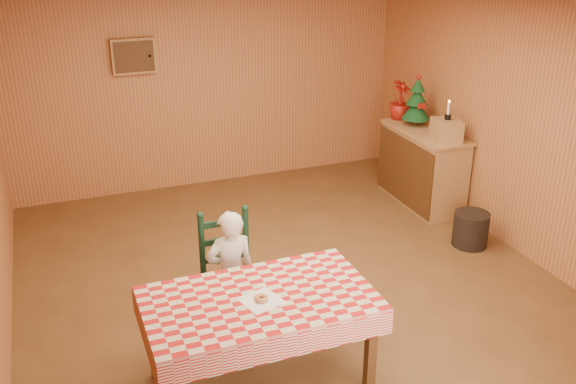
{
  "coord_description": "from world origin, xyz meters",
  "views": [
    {
      "loc": [
        -1.94,
        -4.82,
        3.25
      ],
      "look_at": [
        0.0,
        0.2,
        0.95
      ],
      "focal_mm": 40.0,
      "sensor_mm": 36.0,
      "label": 1
    }
  ],
  "objects_px": {
    "dining_table": "(259,307)",
    "crate": "(446,130)",
    "shelf_unit": "(422,167)",
    "christmas_tree": "(417,103)",
    "storage_bin": "(471,229)",
    "ladder_chair": "(229,277)",
    "seated_child": "(231,274)"
  },
  "relations": [
    {
      "from": "ladder_chair",
      "to": "christmas_tree",
      "type": "height_order",
      "value": "christmas_tree"
    },
    {
      "from": "seated_child",
      "to": "christmas_tree",
      "type": "bearing_deg",
      "value": -145.71
    },
    {
      "from": "dining_table",
      "to": "seated_child",
      "type": "height_order",
      "value": "seated_child"
    },
    {
      "from": "crate",
      "to": "christmas_tree",
      "type": "relative_size",
      "value": 0.48
    },
    {
      "from": "ladder_chair",
      "to": "shelf_unit",
      "type": "relative_size",
      "value": 0.87
    },
    {
      "from": "shelf_unit",
      "to": "storage_bin",
      "type": "relative_size",
      "value": 3.3
    },
    {
      "from": "dining_table",
      "to": "ladder_chair",
      "type": "distance_m",
      "value": 0.81
    },
    {
      "from": "dining_table",
      "to": "storage_bin",
      "type": "bearing_deg",
      "value": 24.97
    },
    {
      "from": "seated_child",
      "to": "shelf_unit",
      "type": "distance_m",
      "value": 3.42
    },
    {
      "from": "shelf_unit",
      "to": "christmas_tree",
      "type": "bearing_deg",
      "value": 88.02
    },
    {
      "from": "shelf_unit",
      "to": "ladder_chair",
      "type": "bearing_deg",
      "value": -149.91
    },
    {
      "from": "dining_table",
      "to": "christmas_tree",
      "type": "bearing_deg",
      "value": 42.91
    },
    {
      "from": "crate",
      "to": "storage_bin",
      "type": "height_order",
      "value": "crate"
    },
    {
      "from": "seated_child",
      "to": "crate",
      "type": "relative_size",
      "value": 3.75
    },
    {
      "from": "ladder_chair",
      "to": "storage_bin",
      "type": "relative_size",
      "value": 2.88
    },
    {
      "from": "ladder_chair",
      "to": "crate",
      "type": "bearing_deg",
      "value": 23.84
    },
    {
      "from": "dining_table",
      "to": "crate",
      "type": "height_order",
      "value": "crate"
    },
    {
      "from": "crate",
      "to": "shelf_unit",
      "type": "bearing_deg",
      "value": 91.23
    },
    {
      "from": "seated_child",
      "to": "shelf_unit",
      "type": "xyz_separation_m",
      "value": [
        2.94,
        1.76,
        -0.1
      ]
    },
    {
      "from": "dining_table",
      "to": "crate",
      "type": "bearing_deg",
      "value": 35.34
    },
    {
      "from": "dining_table",
      "to": "christmas_tree",
      "type": "distance_m",
      "value": 4.06
    },
    {
      "from": "ladder_chair",
      "to": "christmas_tree",
      "type": "distance_m",
      "value": 3.6
    },
    {
      "from": "shelf_unit",
      "to": "crate",
      "type": "bearing_deg",
      "value": -88.77
    },
    {
      "from": "ladder_chair",
      "to": "seated_child",
      "type": "height_order",
      "value": "seated_child"
    },
    {
      "from": "crate",
      "to": "christmas_tree",
      "type": "bearing_deg",
      "value": 90.0
    },
    {
      "from": "ladder_chair",
      "to": "shelf_unit",
      "type": "bearing_deg",
      "value": 30.09
    },
    {
      "from": "ladder_chair",
      "to": "seated_child",
      "type": "bearing_deg",
      "value": -90.0
    },
    {
      "from": "ladder_chair",
      "to": "christmas_tree",
      "type": "bearing_deg",
      "value": 33.52
    },
    {
      "from": "dining_table",
      "to": "crate",
      "type": "relative_size",
      "value": 5.52
    },
    {
      "from": "crate",
      "to": "storage_bin",
      "type": "relative_size",
      "value": 0.8
    },
    {
      "from": "shelf_unit",
      "to": "christmas_tree",
      "type": "distance_m",
      "value": 0.79
    },
    {
      "from": "shelf_unit",
      "to": "storage_bin",
      "type": "height_order",
      "value": "shelf_unit"
    }
  ]
}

